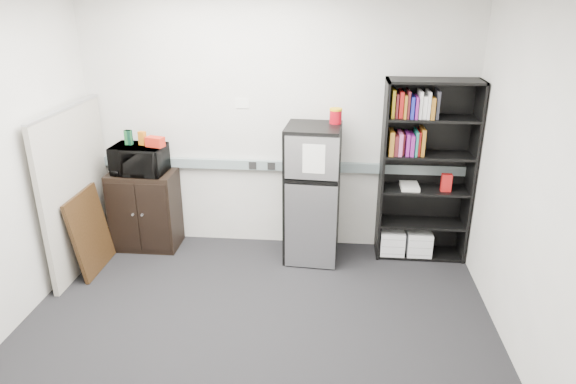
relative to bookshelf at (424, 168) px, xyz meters
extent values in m
plane|color=black|center=(-1.51, -1.57, -0.97)|extent=(4.00, 4.00, 0.00)
cube|color=silver|center=(-1.51, 0.18, 0.38)|extent=(4.00, 0.02, 2.70)
cube|color=silver|center=(0.49, -1.57, 0.38)|extent=(0.02, 3.50, 2.70)
cube|color=gray|center=(-1.51, 0.15, -0.07)|extent=(3.92, 0.05, 0.10)
cube|color=white|center=(-1.86, 0.18, 0.58)|extent=(0.14, 0.00, 0.10)
cube|color=black|center=(-0.41, -0.01, -0.05)|extent=(0.02, 0.34, 1.85)
cube|color=black|center=(0.46, -0.01, -0.05)|extent=(0.02, 0.34, 1.85)
cube|color=black|center=(0.02, 0.16, -0.05)|extent=(0.90, 0.02, 1.85)
cube|color=black|center=(0.02, -0.01, 0.87)|extent=(0.90, 0.34, 0.02)
cube|color=black|center=(0.02, -0.01, -0.95)|extent=(0.85, 0.32, 0.03)
cube|color=black|center=(0.02, -0.01, -0.60)|extent=(0.85, 0.32, 0.03)
cube|color=black|center=(0.02, -0.01, -0.23)|extent=(0.85, 0.32, 0.02)
cube|color=black|center=(0.02, -0.01, 0.14)|extent=(0.85, 0.32, 0.02)
cube|color=black|center=(0.02, -0.01, 0.51)|extent=(0.85, 0.32, 0.02)
cube|color=white|center=(-0.26, -0.02, -0.81)|extent=(0.25, 0.30, 0.25)
cube|color=white|center=(0.02, -0.02, -0.81)|extent=(0.25, 0.30, 0.25)
cube|color=gray|center=(-3.41, -0.49, -0.17)|extent=(0.05, 1.30, 1.60)
cube|color=#B2B2B7|center=(-3.41, -0.49, 0.64)|extent=(0.06, 1.30, 0.02)
cube|color=black|center=(-2.90, -0.06, -0.54)|extent=(0.68, 0.43, 0.85)
cube|color=black|center=(-3.07, -0.28, -0.54)|extent=(0.31, 0.01, 0.75)
cube|color=black|center=(-2.74, -0.28, -0.54)|extent=(0.31, 0.01, 0.75)
cylinder|color=#B2B2B7|center=(-2.95, -0.30, -0.50)|extent=(0.02, 0.02, 0.02)
cylinder|color=#B2B2B7|center=(-2.85, -0.30, -0.50)|extent=(0.02, 0.02, 0.02)
imported|color=black|center=(-2.90, -0.08, 0.03)|extent=(0.55, 0.39, 0.29)
cube|color=#19582A|center=(-3.01, -0.05, 0.25)|extent=(0.07, 0.05, 0.15)
cube|color=#0B3423|center=(-3.01, -0.05, 0.25)|extent=(0.08, 0.07, 0.15)
cube|color=orange|center=(-2.86, -0.05, 0.25)|extent=(0.08, 0.07, 0.14)
cube|color=red|center=(-2.71, -0.10, 0.23)|extent=(0.20, 0.15, 0.10)
cube|color=black|center=(-1.11, -0.14, -0.28)|extent=(0.56, 0.56, 1.39)
cube|color=#B1B0B5|center=(-1.11, -0.41, 0.20)|extent=(0.51, 0.05, 0.42)
cube|color=#B1B0B5|center=(-1.11, -0.41, -0.51)|extent=(0.51, 0.05, 0.89)
cube|color=black|center=(-1.11, -0.42, -0.04)|extent=(0.51, 0.04, 0.03)
cube|color=white|center=(-1.09, -0.43, 0.20)|extent=(0.21, 0.02, 0.28)
cube|color=black|center=(-1.11, -0.14, 0.43)|extent=(0.56, 0.56, 0.02)
cylinder|color=#A00713|center=(-0.90, -0.02, 0.51)|extent=(0.12, 0.12, 0.15)
cylinder|color=gold|center=(-0.90, -0.02, 0.60)|extent=(0.12, 0.12, 0.02)
cube|color=black|center=(-3.28, -0.60, -0.56)|extent=(0.16, 0.63, 0.81)
cube|color=beige|center=(-3.26, -0.60, -0.56)|extent=(0.11, 0.54, 0.69)
camera|label=1|loc=(-0.92, -4.97, 1.66)|focal=32.00mm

